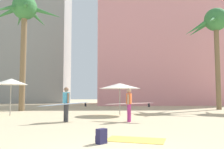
# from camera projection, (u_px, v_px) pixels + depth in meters

# --- Properties ---
(hotel_pink) EXTENTS (18.47, 9.95, 14.04)m
(hotel_pink) POSITION_uv_depth(u_px,v_px,m) (163.00, 55.00, 34.33)
(hotel_pink) COLOR pink
(hotel_pink) RESTS_ON ground
(hotel_tower_gray) EXTENTS (19.22, 8.54, 34.01)m
(hotel_tower_gray) POSITION_uv_depth(u_px,v_px,m) (13.00, 3.00, 41.34)
(hotel_tower_gray) COLOR gray
(hotel_tower_gray) RESTS_ON ground
(palm_tree_far_left) EXTENTS (6.11, 5.71, 9.41)m
(palm_tree_far_left) POSITION_uv_depth(u_px,v_px,m) (216.00, 26.00, 22.32)
(palm_tree_far_left) COLOR brown
(palm_tree_far_left) RESTS_ON ground
(palm_tree_right) EXTENTS (6.27, 6.05, 9.96)m
(palm_tree_right) POSITION_uv_depth(u_px,v_px,m) (24.00, 16.00, 20.77)
(palm_tree_right) COLOR brown
(palm_tree_right) RESTS_ON ground
(cafe_umbrella_2) EXTENTS (2.14, 2.14, 2.42)m
(cafe_umbrella_2) POSITION_uv_depth(u_px,v_px,m) (11.00, 82.00, 15.73)
(cafe_umbrella_2) COLOR gray
(cafe_umbrella_2) RESTS_ON ground
(cafe_umbrella_3) EXTENTS (2.78, 2.78, 2.13)m
(cafe_umbrella_3) POSITION_uv_depth(u_px,v_px,m) (120.00, 86.00, 16.05)
(cafe_umbrella_3) COLOR gray
(cafe_umbrella_3) RESTS_ON ground
(beach_towel) EXTENTS (1.98, 1.48, 0.01)m
(beach_towel) POSITION_uv_depth(u_px,v_px,m) (135.00, 140.00, 7.30)
(beach_towel) COLOR #F4CC4C
(beach_towel) RESTS_ON ground
(backpack) EXTENTS (0.35, 0.35, 0.42)m
(backpack) POSITION_uv_depth(u_px,v_px,m) (101.00, 136.00, 6.76)
(backpack) COLOR #252247
(backpack) RESTS_ON ground
(person_near_right) EXTENTS (2.62, 1.39, 1.69)m
(person_near_right) POSITION_uv_depth(u_px,v_px,m) (129.00, 103.00, 12.28)
(person_near_right) COLOR #B7337F
(person_near_right) RESTS_ON ground
(person_far_right) EXTENTS (2.56, 1.66, 1.75)m
(person_far_right) POSITION_uv_depth(u_px,v_px,m) (66.00, 103.00, 12.11)
(person_far_right) COLOR #3D3D42
(person_far_right) RESTS_ON ground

